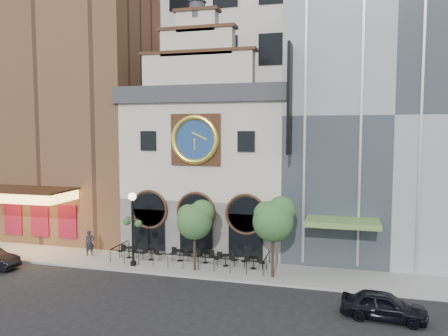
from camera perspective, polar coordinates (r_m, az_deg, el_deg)
ground at (r=28.37m, az=-6.25°, el=-13.98°), size 120.00×120.00×0.00m
sidewalk at (r=30.58m, az=-4.50°, el=-12.42°), size 44.00×5.00×0.15m
clock_building at (r=34.35m, az=-1.60°, el=0.74°), size 12.60×8.78×18.65m
theater_building at (r=41.91m, az=-18.25°, el=9.33°), size 14.00×15.60×25.00m
retail_building at (r=35.14m, az=20.35°, el=6.17°), size 14.00×14.40×20.00m
office_tower at (r=47.33m, az=2.83°, el=18.08°), size 20.00×16.00×40.00m
cafe_railing at (r=30.42m, az=-4.51°, el=-11.48°), size 10.60×2.60×0.90m
bistro_0 at (r=32.27m, az=-12.31°, el=-10.60°), size 1.58×0.68×0.90m
bistro_1 at (r=31.48m, az=-9.51°, el=-10.94°), size 1.58×0.68×0.90m
bistro_2 at (r=30.99m, az=-5.78°, el=-11.15°), size 1.58×0.68×0.90m
bistro_3 at (r=30.40m, az=-2.41°, el=-11.45°), size 1.58×0.68×0.90m
bistro_4 at (r=29.72m, az=0.23°, el=-11.83°), size 1.58×0.68×0.90m
bistro_5 at (r=29.23m, az=3.85°, el=-12.12°), size 1.58×0.68×0.90m
car_right at (r=23.52m, az=20.14°, el=-16.51°), size 4.17×2.02×1.37m
pedestrian at (r=33.48m, az=-17.14°, el=-9.33°), size 0.78×0.79×1.83m
lamppost at (r=29.87m, az=-11.85°, el=-6.74°), size 1.52×0.85×4.93m
tree_left at (r=28.27m, az=-3.78°, el=-6.65°), size 2.38×2.29×4.58m
tree_right at (r=27.01m, az=6.53°, el=-6.52°), size 2.61×2.51×5.02m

